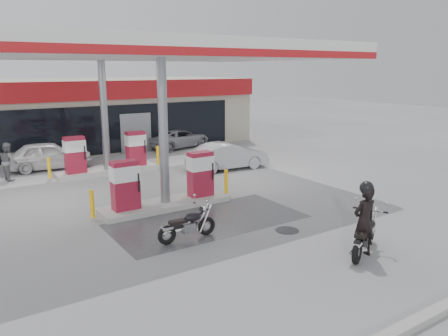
# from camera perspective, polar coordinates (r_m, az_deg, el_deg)

# --- Properties ---
(ground) EXTENTS (90.00, 90.00, 0.00)m
(ground) POSITION_cam_1_polar(r_m,az_deg,el_deg) (13.51, -3.91, -7.28)
(ground) COLOR gray
(ground) RESTS_ON ground
(wet_patch) EXTENTS (6.00, 3.00, 0.00)m
(wet_patch) POSITION_cam_1_polar(r_m,az_deg,el_deg) (13.75, -2.08, -6.89)
(wet_patch) COLOR #4C4C4F
(wet_patch) RESTS_ON ground
(drain_cover) EXTENTS (0.70, 0.70, 0.01)m
(drain_cover) POSITION_cam_1_polar(r_m,az_deg,el_deg) (13.08, 8.24, -8.07)
(drain_cover) COLOR #38383A
(drain_cover) RESTS_ON ground
(kerb) EXTENTS (28.00, 0.25, 0.15)m
(kerb) POSITION_cam_1_polar(r_m,az_deg,el_deg) (8.71, 20.94, -19.79)
(kerb) COLOR gray
(kerb) RESTS_ON ground
(store_building) EXTENTS (22.00, 8.22, 4.00)m
(store_building) POSITION_cam_1_polar(r_m,az_deg,el_deg) (27.84, -20.45, 6.67)
(store_building) COLOR beige
(store_building) RESTS_ON ground
(canopy) EXTENTS (16.00, 10.02, 5.51)m
(canopy) POSITION_cam_1_polar(r_m,az_deg,el_deg) (17.23, -12.68, 14.66)
(canopy) COLOR silver
(canopy) RESTS_ON ground
(pump_island_near) EXTENTS (5.14, 1.30, 1.78)m
(pump_island_near) POSITION_cam_1_polar(r_m,az_deg,el_deg) (14.99, -7.72, -2.46)
(pump_island_near) COLOR #9E9E99
(pump_island_near) RESTS_ON ground
(pump_island_far) EXTENTS (5.14, 1.30, 1.78)m
(pump_island_far) POSITION_cam_1_polar(r_m,az_deg,el_deg) (20.44, -15.05, 1.34)
(pump_island_far) COLOR #9E9E99
(pump_island_far) RESTS_ON ground
(main_motorcycle) EXTENTS (1.89, 1.10, 1.05)m
(main_motorcycle) POSITION_cam_1_polar(r_m,az_deg,el_deg) (11.86, 17.87, -8.45)
(main_motorcycle) COLOR black
(main_motorcycle) RESTS_ON ground
(biker_main) EXTENTS (0.71, 0.50, 1.84)m
(biker_main) POSITION_cam_1_polar(r_m,az_deg,el_deg) (11.52, 17.83, -6.66)
(biker_main) COLOR black
(biker_main) RESTS_ON ground
(parked_motorcycle) EXTENTS (1.79, 0.69, 0.92)m
(parked_motorcycle) POSITION_cam_1_polar(r_m,az_deg,el_deg) (12.21, -4.71, -7.50)
(parked_motorcycle) COLOR black
(parked_motorcycle) RESTS_ON ground
(sedan_white) EXTENTS (4.05, 2.05, 1.32)m
(sedan_white) POSITION_cam_1_polar(r_m,az_deg,el_deg) (22.04, -21.92, 1.54)
(sedan_white) COLOR silver
(sedan_white) RESTS_ON ground
(attendant) EXTENTS (0.74, 0.88, 1.61)m
(attendant) POSITION_cam_1_polar(r_m,az_deg,el_deg) (20.57, -26.33, 0.77)
(attendant) COLOR #5A5A5F
(attendant) RESTS_ON ground
(hatchback_silver) EXTENTS (3.93, 1.63, 1.26)m
(hatchback_silver) POSITION_cam_1_polar(r_m,az_deg,el_deg) (20.46, 0.48, 1.58)
(hatchback_silver) COLOR #9B9DA2
(hatchback_silver) RESTS_ON ground
(parked_car_right) EXTENTS (4.29, 2.73, 1.10)m
(parked_car_right) POSITION_cam_1_polar(r_m,az_deg,el_deg) (26.30, -5.91, 3.88)
(parked_car_right) COLOR #A4A7AC
(parked_car_right) RESTS_ON ground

